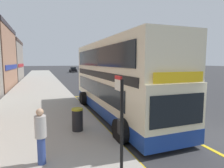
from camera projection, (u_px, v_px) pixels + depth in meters
name	position (u px, v px, depth m)	size (l,w,h in m)	color
ground_plane	(78.00, 78.00, 37.51)	(260.00, 260.00, 0.00)	#333335
pavement_near	(40.00, 79.00, 35.08)	(6.00, 76.00, 0.14)	#A39E93
double_decker_bus	(116.00, 81.00, 11.61)	(3.24, 11.31, 4.40)	beige
bus_bay_markings	(117.00, 114.00, 11.78)	(3.13, 14.07, 0.01)	gold
bus_stop_sign	(121.00, 117.00, 5.15)	(0.09, 0.51, 2.71)	black
parked_car_navy_behind	(87.00, 73.00, 42.60)	(2.09, 4.20, 1.62)	navy
parked_car_black_ahead	(73.00, 70.00, 59.68)	(2.09, 4.20, 1.62)	black
pedestrian_waiting_near_sign	(41.00, 134.00, 5.69)	(0.34, 0.34, 1.72)	#33478C
litter_bin	(77.00, 119.00, 8.55)	(0.51, 0.51, 1.03)	black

